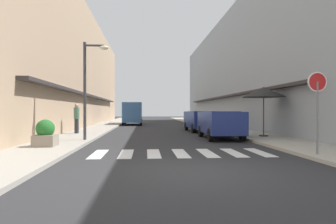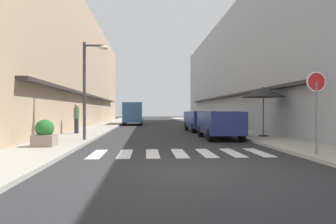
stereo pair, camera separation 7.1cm
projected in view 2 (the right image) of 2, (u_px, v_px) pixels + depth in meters
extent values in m
plane|color=#2B2B2D|center=(159.00, 128.00, 26.16)|extent=(103.53, 103.53, 0.00)
cube|color=#9E998E|center=(102.00, 127.00, 25.79)|extent=(2.51, 65.88, 0.12)
cube|color=#ADA899|center=(216.00, 127.00, 26.53)|extent=(2.51, 65.88, 0.12)
cube|color=tan|center=(62.00, 68.00, 26.84)|extent=(5.00, 44.35, 10.76)
cube|color=#332D2D|center=(93.00, 97.00, 27.06)|extent=(0.50, 31.05, 0.16)
cube|color=#939EA8|center=(251.00, 70.00, 28.14)|extent=(5.00, 44.35, 10.68)
cube|color=#332D2D|center=(223.00, 97.00, 27.94)|extent=(0.50, 31.05, 0.16)
cube|color=silver|center=(97.00, 154.00, 10.19)|extent=(0.45, 2.20, 0.01)
cube|color=silver|center=(125.00, 154.00, 10.26)|extent=(0.45, 2.20, 0.01)
cube|color=silver|center=(153.00, 154.00, 10.33)|extent=(0.45, 2.20, 0.01)
cube|color=silver|center=(180.00, 153.00, 10.40)|extent=(0.45, 2.20, 0.01)
cube|color=silver|center=(206.00, 153.00, 10.47)|extent=(0.45, 2.20, 0.01)
cube|color=silver|center=(232.00, 153.00, 10.54)|extent=(0.45, 2.20, 0.01)
cube|color=silver|center=(258.00, 152.00, 10.61)|extent=(0.45, 2.20, 0.01)
cube|color=navy|center=(220.00, 122.00, 15.79)|extent=(1.82, 4.16, 1.13)
cube|color=black|center=(221.00, 117.00, 15.58)|extent=(1.51, 2.34, 0.56)
cylinder|color=black|center=(201.00, 131.00, 17.11)|extent=(0.23, 0.64, 0.64)
cylinder|color=black|center=(228.00, 131.00, 17.20)|extent=(0.23, 0.64, 0.64)
cylinder|color=black|center=(210.00, 135.00, 14.39)|extent=(0.23, 0.64, 0.64)
cylinder|color=black|center=(242.00, 135.00, 14.48)|extent=(0.23, 0.64, 0.64)
cube|color=navy|center=(200.00, 119.00, 21.39)|extent=(1.88, 4.37, 1.13)
cube|color=black|center=(201.00, 115.00, 21.18)|extent=(1.54, 2.46, 0.56)
cylinder|color=black|center=(186.00, 126.00, 22.73)|extent=(0.24, 0.65, 0.64)
cylinder|color=black|center=(207.00, 126.00, 22.90)|extent=(0.24, 0.65, 0.64)
cylinder|color=black|center=(193.00, 128.00, 19.90)|extent=(0.24, 0.65, 0.64)
cylinder|color=black|center=(216.00, 128.00, 20.06)|extent=(0.24, 0.65, 0.64)
cube|color=#33598C|center=(133.00, 112.00, 31.77)|extent=(2.00, 5.42, 2.03)
cube|color=black|center=(133.00, 105.00, 31.50)|extent=(1.66, 3.04, 0.56)
cylinder|color=black|center=(126.00, 121.00, 33.48)|extent=(0.23, 0.64, 0.64)
cylinder|color=black|center=(141.00, 121.00, 33.62)|extent=(0.23, 0.64, 0.64)
cylinder|color=black|center=(123.00, 122.00, 29.92)|extent=(0.23, 0.64, 0.64)
cylinder|color=black|center=(141.00, 122.00, 30.07)|extent=(0.23, 0.64, 0.64)
cylinder|color=slate|center=(316.00, 118.00, 9.41)|extent=(0.07, 0.07, 2.30)
cylinder|color=red|center=(316.00, 82.00, 9.41)|extent=(0.64, 0.03, 0.64)
torus|color=white|center=(316.00, 82.00, 9.41)|extent=(0.65, 0.05, 0.65)
cylinder|color=#38383D|center=(84.00, 91.00, 14.12)|extent=(0.14, 0.14, 4.66)
cylinder|color=#38383D|center=(94.00, 46.00, 14.14)|extent=(0.90, 0.10, 0.10)
ellipsoid|color=beige|center=(103.00, 48.00, 14.17)|extent=(0.44, 0.28, 0.20)
cylinder|color=#262626|center=(263.00, 136.00, 16.01)|extent=(0.48, 0.48, 0.06)
cylinder|color=#4C3823|center=(263.00, 114.00, 16.00)|extent=(0.06, 0.06, 2.40)
cone|color=black|center=(263.00, 92.00, 16.00)|extent=(2.31, 2.31, 0.55)
cube|color=gray|center=(45.00, 140.00, 11.52)|extent=(0.81, 0.81, 0.44)
sphere|color=#236628|center=(45.00, 128.00, 11.52)|extent=(0.71, 0.71, 0.71)
cylinder|color=#282B33|center=(76.00, 126.00, 18.12)|extent=(0.26, 0.26, 0.88)
cylinder|color=#4C7259|center=(76.00, 113.00, 18.12)|extent=(0.34, 0.34, 0.70)
sphere|color=tan|center=(76.00, 106.00, 18.12)|extent=(0.24, 0.24, 0.24)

